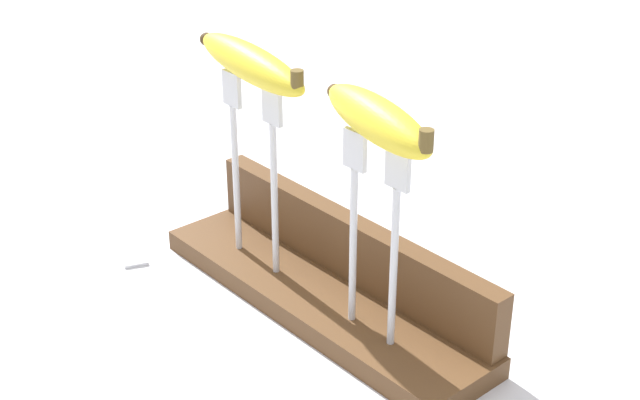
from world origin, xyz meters
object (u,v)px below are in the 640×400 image
object	(u,v)px
fork_stand_left	(254,157)
banana_raised_left	(250,63)
fork_stand_right	(374,222)
banana_raised_right	(377,119)
fork_fallen_near	(128,237)

from	to	relation	value
fork_stand_left	banana_raised_left	world-z (taller)	banana_raised_left
fork_stand_right	banana_raised_right	distance (m)	0.10
fork_fallen_near	fork_stand_left	bearing A→B (deg)	21.53
fork_stand_right	banana_raised_right	size ratio (longest dim) A/B	1.18
fork_stand_left	banana_raised_left	distance (m)	0.10
fork_stand_right	banana_raised_left	world-z (taller)	banana_raised_left
fork_stand_left	fork_stand_right	world-z (taller)	fork_stand_left
banana_raised_right	fork_stand_left	bearing A→B (deg)	-179.99
fork_stand_left	fork_stand_right	distance (m)	0.17
banana_raised_right	fork_fallen_near	xyz separation A→B (m)	(-0.34, -0.06, -0.23)
banana_raised_right	fork_fallen_near	distance (m)	0.42
fork_stand_left	banana_raised_left	size ratio (longest dim) A/B	1.02
fork_fallen_near	banana_raised_left	bearing A→B (deg)	21.54
banana_raised_left	banana_raised_right	xyz separation A→B (m)	(0.17, 0.00, -0.01)
fork_stand_left	fork_fallen_near	size ratio (longest dim) A/B	1.16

